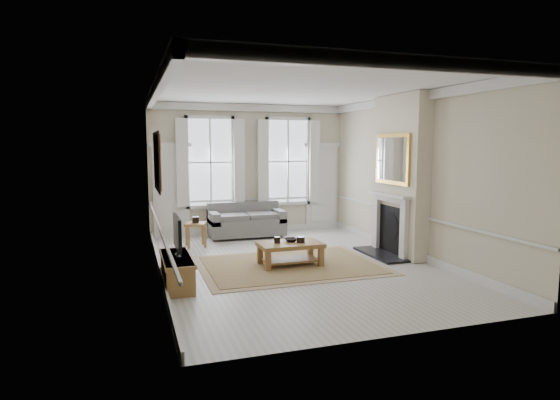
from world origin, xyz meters
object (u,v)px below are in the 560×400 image
object	(u,v)px
side_table	(196,227)
coffee_table	(290,247)
tv_stand	(177,271)
sofa	(246,223)

from	to	relation	value
side_table	coffee_table	xyz separation A→B (m)	(1.51, -2.32, -0.07)
side_table	tv_stand	xyz separation A→B (m)	(-0.72, -2.95, -0.20)
tv_stand	coffee_table	bearing A→B (deg)	15.80
coffee_table	sofa	bearing A→B (deg)	92.02
sofa	side_table	xyz separation A→B (m)	(-1.39, -0.79, 0.09)
sofa	tv_stand	distance (m)	4.30
side_table	tv_stand	distance (m)	3.04
coffee_table	tv_stand	world-z (taller)	tv_stand
sofa	coffee_table	distance (m)	3.12
side_table	coffee_table	size ratio (longest dim) A/B	0.47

